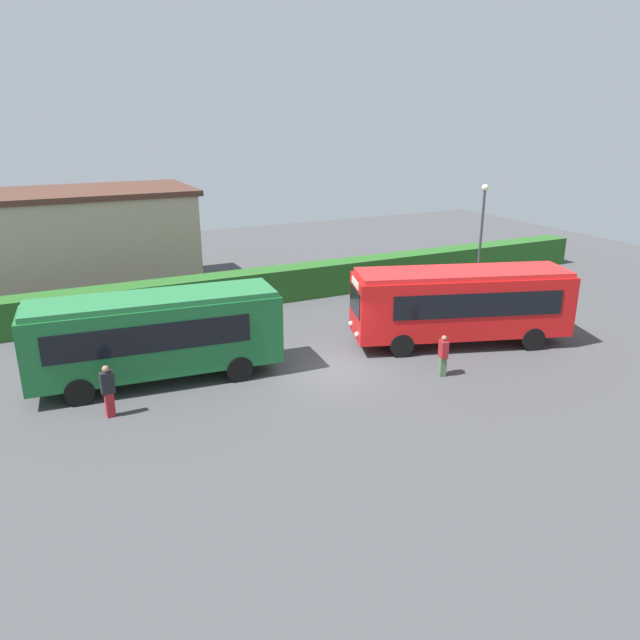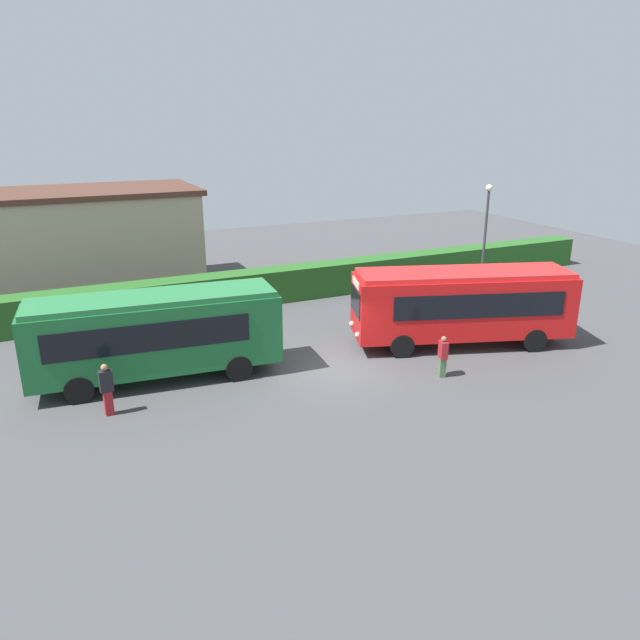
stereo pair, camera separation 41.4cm
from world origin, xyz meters
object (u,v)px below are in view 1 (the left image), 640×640
Objects in this scene: person_left at (108,390)px; person_center at (443,355)px; bus_red at (461,302)px; lamppost at (482,228)px; bus_green at (156,333)px; person_right at (393,298)px; traffic_cone at (36,343)px.

person_center is at bearing -106.55° from person_left.
lamppost is at bearing -117.02° from bus_red.
bus_green is 5.07× the size of person_right.
bus_green is at bearing -50.03° from person_left.
person_left reaches higher than person_center.
person_right is (-0.62, 4.35, -0.92)m from bus_red.
bus_green reaches higher than bus_red.
traffic_cone is (-4.08, 5.57, -1.60)m from bus_green.
lamppost is (6.45, 1.38, 2.77)m from person_right.
bus_green reaches higher than person_center.
person_left is 8.04m from traffic_cone.
bus_red is 18.29m from traffic_cone.
bus_red is 5.82× the size of person_center.
bus_green is at bearing -168.04° from lamppost.
bus_red is 14.70m from person_left.
person_left is 1.11× the size of person_center.
bus_red is at bearing -2.89° from bus_green.
bus_green is at bearing -137.91° from person_right.
bus_red reaches higher than traffic_cone.
person_center is (11.92, -2.17, -0.11)m from person_left.
bus_green is at bearing 10.18° from bus_red.
bus_red reaches higher than person_right.
traffic_cone is (-16.64, 7.41, -1.59)m from bus_red.
bus_red is at bearing -51.74° from person_right.
bus_green is 5.69× the size of person_center.
bus_green is at bearing -53.80° from traffic_cone.
bus_red is at bearing -121.86° from person_center.
bus_red reaches higher than person_center.
person_right is at bearing 17.32° from bus_green.
person_center is at bearing -18.48° from bus_green.
traffic_cone is at bearing -160.60° from person_right.
bus_green is 18.90m from lamppost.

